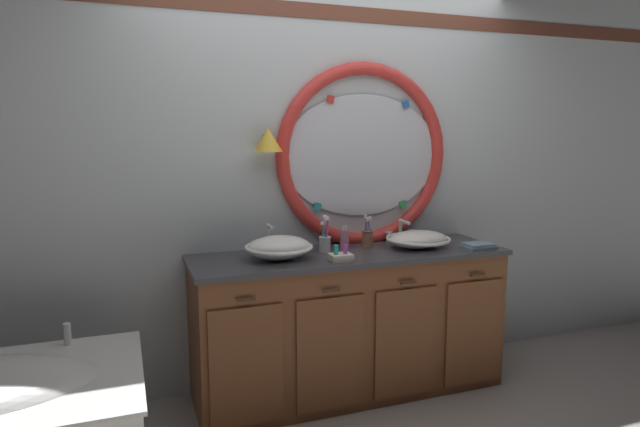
% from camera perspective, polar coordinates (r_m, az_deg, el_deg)
% --- Properties ---
extents(ground_plane, '(14.00, 14.00, 0.00)m').
position_cam_1_polar(ground_plane, '(3.36, 4.54, -19.92)').
color(ground_plane, gray).
extents(back_wall_assembly, '(6.40, 0.26, 2.60)m').
position_cam_1_polar(back_wall_assembly, '(3.51, 1.11, 3.95)').
color(back_wall_assembly, silver).
rests_on(back_wall_assembly, ground_plane).
extents(vanity_counter, '(1.92, 0.60, 0.88)m').
position_cam_1_polar(vanity_counter, '(3.41, 3.11, -11.29)').
color(vanity_counter, brown).
rests_on(vanity_counter, ground_plane).
extents(sink_basin_left, '(0.39, 0.39, 0.14)m').
position_cam_1_polar(sink_basin_left, '(3.10, -4.33, -3.57)').
color(sink_basin_left, white).
rests_on(sink_basin_left, vanity_counter).
extents(sink_basin_right, '(0.40, 0.40, 0.11)m').
position_cam_1_polar(sink_basin_right, '(3.45, 10.27, -2.66)').
color(sink_basin_right, white).
rests_on(sink_basin_right, vanity_counter).
extents(faucet_set_left, '(0.23, 0.12, 0.17)m').
position_cam_1_polar(faucet_set_left, '(3.31, -5.41, -2.86)').
color(faucet_set_left, silver).
rests_on(faucet_set_left, vanity_counter).
extents(faucet_set_right, '(0.22, 0.14, 0.15)m').
position_cam_1_polar(faucet_set_right, '(3.64, 8.49, -1.94)').
color(faucet_set_right, silver).
rests_on(faucet_set_right, vanity_counter).
extents(toothbrush_holder_left, '(0.08, 0.08, 0.22)m').
position_cam_1_polar(toothbrush_holder_left, '(3.28, 0.51, -3.01)').
color(toothbrush_holder_left, silver).
rests_on(toothbrush_holder_left, vanity_counter).
extents(toothbrush_holder_right, '(0.08, 0.08, 0.21)m').
position_cam_1_polar(toothbrush_holder_right, '(3.42, 4.99, -2.53)').
color(toothbrush_holder_right, '#996647').
rests_on(toothbrush_holder_right, vanity_counter).
extents(soap_dispenser, '(0.06, 0.06, 0.15)m').
position_cam_1_polar(soap_dispenser, '(3.38, 2.59, -2.62)').
color(soap_dispenser, pink).
rests_on(soap_dispenser, vanity_counter).
extents(folded_hand_towel, '(0.19, 0.14, 0.03)m').
position_cam_1_polar(folded_hand_towel, '(3.53, 16.28, -3.26)').
color(folded_hand_towel, '#7593A8').
rests_on(folded_hand_towel, vanity_counter).
extents(toiletry_basket, '(0.12, 0.10, 0.09)m').
position_cam_1_polar(toiletry_basket, '(3.07, 2.19, -4.53)').
color(toiletry_basket, beige).
rests_on(toiletry_basket, vanity_counter).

